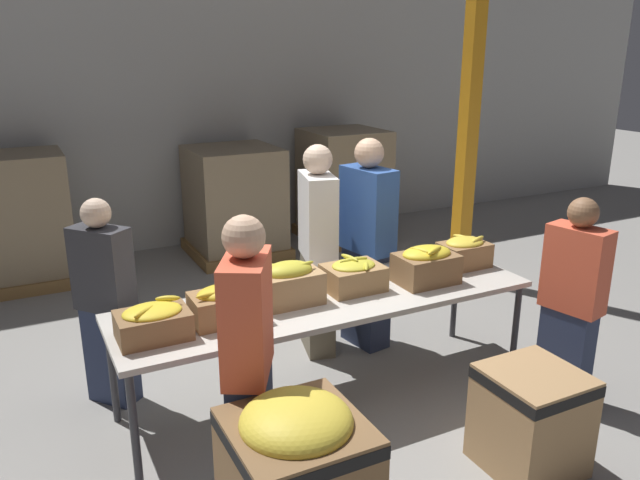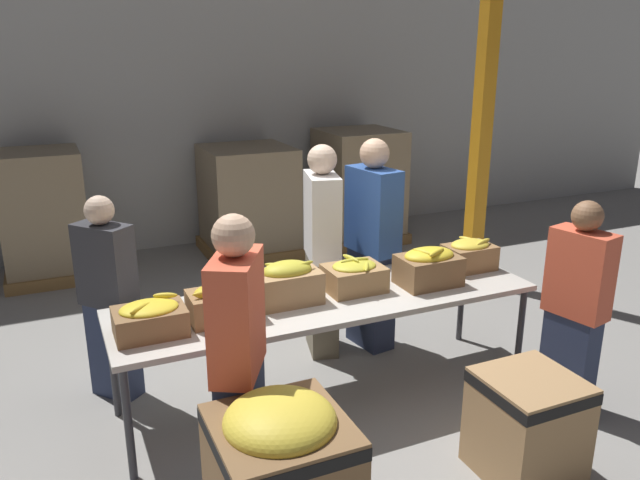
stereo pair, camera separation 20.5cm
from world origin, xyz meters
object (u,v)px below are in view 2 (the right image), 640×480
sorting_table (328,303)px  support_pillar (484,94)px  pallet_stack_2 (359,186)px  banana_box_1 (223,301)px  donation_bin_0 (281,475)px  banana_box_2 (287,282)px  volunteer_2 (239,364)px  pallet_stack_1 (44,217)px  banana_box_4 (429,266)px  banana_box_0 (150,318)px  volunteer_4 (372,247)px  donation_bin_1 (527,422)px  volunteer_0 (109,300)px  volunteer_1 (575,310)px  banana_box_3 (354,276)px  volunteer_3 (322,252)px  pallet_stack_0 (248,202)px  banana_box_5 (469,254)px

sorting_table → support_pillar: support_pillar is taller
sorting_table → pallet_stack_2: size_ratio=2.09×
banana_box_1 → donation_bin_0: (-0.07, -1.21, -0.44)m
banana_box_2 → donation_bin_0: banana_box_2 is taller
banana_box_1 → support_pillar: 3.73m
sorting_table → banana_box_1: bearing=-176.0°
banana_box_2 → support_pillar: support_pillar is taller
volunteer_2 → pallet_stack_1: volunteer_2 is taller
banana_box_4 → banana_box_2: bearing=174.2°
banana_box_2 → support_pillar: 3.28m
banana_box_1 → banana_box_4: size_ratio=1.00×
banana_box_2 → pallet_stack_1: (-1.49, 3.47, -0.23)m
banana_box_0 → volunteer_4: size_ratio=0.24×
donation_bin_1 → pallet_stack_1: size_ratio=0.45×
volunteer_0 → banana_box_1: bearing=2.3°
banana_box_2 → banana_box_4: bearing=-5.8°
volunteer_4 → donation_bin_0: size_ratio=2.00×
banana_box_2 → volunteer_1: (1.76, -0.86, -0.18)m
volunteer_1 → pallet_stack_1: size_ratio=1.07×
banana_box_3 → pallet_stack_1: size_ratio=0.29×
volunteer_2 → pallet_stack_2: volunteer_2 is taller
volunteer_3 → support_pillar: bearing=125.4°
support_pillar → pallet_stack_2: (-0.42, 1.89, -1.29)m
banana_box_1 → donation_bin_1: 1.99m
volunteer_1 → donation_bin_0: size_ratio=1.71×
support_pillar → pallet_stack_0: size_ratio=3.04×
banana_box_0 → volunteer_4: 2.05m
volunteer_2 → volunteer_3: volunteer_3 is taller
banana_box_4 → banana_box_5: bearing=17.3°
volunteer_3 → pallet_stack_1: size_ratio=1.24×
banana_box_2 → volunteer_4: bearing=30.9°
banana_box_5 → volunteer_2: (-2.14, -0.83, -0.08)m
volunteer_2 → pallet_stack_0: (1.39, 4.17, -0.18)m
volunteer_2 → support_pillar: 4.19m
banana_box_5 → volunteer_4: (-0.57, 0.54, -0.02)m
banana_box_1 → volunteer_3: size_ratio=0.25×
banana_box_5 → volunteer_0: (-2.66, 0.59, -0.16)m
banana_box_0 → volunteer_2: (0.36, -0.66, -0.06)m
sorting_table → volunteer_4: 0.94m
pallet_stack_0 → pallet_stack_2: bearing=-0.2°
volunteer_0 → pallet_stack_1: 2.87m
banana_box_3 → pallet_stack_0: size_ratio=0.31×
banana_box_3 → volunteer_1: volunteer_1 is taller
pallet_stack_0 → pallet_stack_2: size_ratio=0.92×
donation_bin_0 → volunteer_3: bearing=60.6°
banana_box_2 → banana_box_4: 1.07m
banana_box_0 → volunteer_3: size_ratio=0.25×
banana_box_3 → volunteer_2: volunteer_2 is taller
volunteer_1 → banana_box_5: bearing=0.5°
banana_box_5 → donation_bin_1: bearing=-112.1°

